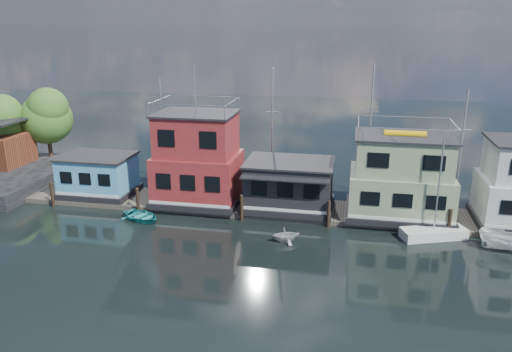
% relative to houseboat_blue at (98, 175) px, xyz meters
% --- Properties ---
extents(ground, '(160.00, 160.00, 0.00)m').
position_rel_houseboat_blue_xyz_m(ground, '(18.00, -12.00, -2.21)').
color(ground, black).
rests_on(ground, ground).
extents(dock, '(48.00, 5.00, 0.40)m').
position_rel_houseboat_blue_xyz_m(dock, '(18.00, 0.00, -2.01)').
color(dock, '#595147').
rests_on(dock, ground).
extents(houseboat_blue, '(6.40, 4.90, 3.66)m').
position_rel_houseboat_blue_xyz_m(houseboat_blue, '(0.00, 0.00, 0.00)').
color(houseboat_blue, black).
rests_on(houseboat_blue, dock).
extents(houseboat_red, '(7.40, 5.90, 11.86)m').
position_rel_houseboat_blue_xyz_m(houseboat_red, '(9.50, 0.00, 1.90)').
color(houseboat_red, black).
rests_on(houseboat_red, dock).
extents(houseboat_dark, '(7.40, 6.10, 4.06)m').
position_rel_houseboat_blue_xyz_m(houseboat_dark, '(17.50, -0.02, 0.21)').
color(houseboat_dark, black).
rests_on(houseboat_dark, dock).
extents(houseboat_green, '(8.40, 5.90, 7.03)m').
position_rel_houseboat_blue_xyz_m(houseboat_green, '(26.50, 0.00, 1.34)').
color(houseboat_green, black).
rests_on(houseboat_green, dock).
extents(pilings, '(42.28, 0.28, 2.20)m').
position_rel_houseboat_blue_xyz_m(pilings, '(17.67, -2.80, -1.11)').
color(pilings, '#2D2116').
rests_on(pilings, ground).
extents(background_masts, '(36.40, 0.16, 12.00)m').
position_rel_houseboat_blue_xyz_m(background_masts, '(22.76, 6.00, 3.35)').
color(background_masts, silver).
rests_on(background_masts, ground).
extents(shore, '(12.40, 15.72, 8.24)m').
position_rel_houseboat_blue_xyz_m(shore, '(-12.67, 3.86, 1.39)').
color(shore, black).
rests_on(shore, ground).
extents(dinghy_white, '(2.67, 2.52, 1.12)m').
position_rel_houseboat_blue_xyz_m(dinghy_white, '(18.08, -6.12, -1.65)').
color(dinghy_white, beige).
rests_on(dinghy_white, ground).
extents(motorboat, '(4.37, 2.46, 1.59)m').
position_rel_houseboat_blue_xyz_m(motorboat, '(33.79, -4.67, -1.41)').
color(motorboat, white).
rests_on(motorboat, ground).
extents(day_sailer, '(5.09, 3.21, 7.63)m').
position_rel_houseboat_blue_xyz_m(day_sailer, '(28.87, -3.31, -1.76)').
color(day_sailer, silver).
rests_on(day_sailer, ground).
extents(dinghy_teal, '(4.37, 3.89, 0.75)m').
position_rel_houseboat_blue_xyz_m(dinghy_teal, '(5.96, -4.33, -1.83)').
color(dinghy_teal, teal).
rests_on(dinghy_teal, ground).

